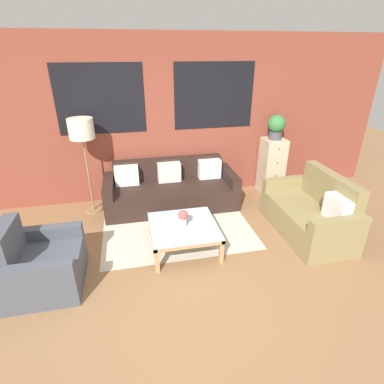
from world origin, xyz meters
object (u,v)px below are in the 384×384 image
at_px(armchair_corner, 42,265).
at_px(flower_vase, 183,217).
at_px(floor_lamp, 82,132).
at_px(couch_dark, 171,190).
at_px(coffee_table, 184,229).
at_px(settee_vintage, 311,214).
at_px(potted_plant, 276,126).
at_px(drawer_cabinet, 272,165).

xyz_separation_m(armchair_corner, flower_vase, (1.73, 0.35, 0.23)).
bearing_deg(floor_lamp, couch_dark, -3.40).
height_order(coffee_table, floor_lamp, floor_lamp).
relative_size(settee_vintage, potted_plant, 3.41).
bearing_deg(couch_dark, floor_lamp, 176.60).
bearing_deg(floor_lamp, armchair_corner, -103.21).
bearing_deg(floor_lamp, drawer_cabinet, 2.08).
distance_m(armchair_corner, flower_vase, 1.78).
height_order(couch_dark, armchair_corner, armchair_corner).
height_order(settee_vintage, potted_plant, potted_plant).
xyz_separation_m(couch_dark, coffee_table, (-0.02, -1.32, 0.04)).
relative_size(coffee_table, drawer_cabinet, 0.87).
bearing_deg(flower_vase, armchair_corner, -168.58).
relative_size(couch_dark, armchair_corner, 2.52).
height_order(armchair_corner, floor_lamp, floor_lamp).
bearing_deg(couch_dark, potted_plant, 5.79).
relative_size(settee_vintage, floor_lamp, 0.94).
height_order(couch_dark, drawer_cabinet, drawer_cabinet).
xyz_separation_m(armchair_corner, potted_plant, (3.74, 1.88, 1.00)).
distance_m(floor_lamp, drawer_cabinet, 3.44).
height_order(settee_vintage, flower_vase, settee_vintage).
distance_m(drawer_cabinet, potted_plant, 0.76).
height_order(coffee_table, drawer_cabinet, drawer_cabinet).
bearing_deg(potted_plant, floor_lamp, -177.92).
xyz_separation_m(settee_vintage, flower_vase, (-1.93, -0.01, 0.20)).
xyz_separation_m(drawer_cabinet, potted_plant, (-0.00, 0.00, 0.76)).
xyz_separation_m(armchair_corner, floor_lamp, (0.41, 1.76, 1.09)).
distance_m(couch_dark, armchair_corner, 2.43).
distance_m(settee_vintage, potted_plant, 1.80).
height_order(armchair_corner, drawer_cabinet, drawer_cabinet).
bearing_deg(drawer_cabinet, settee_vintage, -92.88).
bearing_deg(couch_dark, armchair_corner, -136.30).
bearing_deg(settee_vintage, potted_plant, 87.12).
xyz_separation_m(settee_vintage, potted_plant, (0.08, 1.52, 0.96)).
relative_size(armchair_corner, potted_plant, 2.04).
height_order(couch_dark, coffee_table, couch_dark).
xyz_separation_m(floor_lamp, drawer_cabinet, (3.33, 0.12, -0.85)).
height_order(drawer_cabinet, potted_plant, potted_plant).
relative_size(coffee_table, potted_plant, 2.07).
bearing_deg(armchair_corner, potted_plant, 26.71).
bearing_deg(armchair_corner, floor_lamp, 76.79).
relative_size(coffee_table, flower_vase, 3.86).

